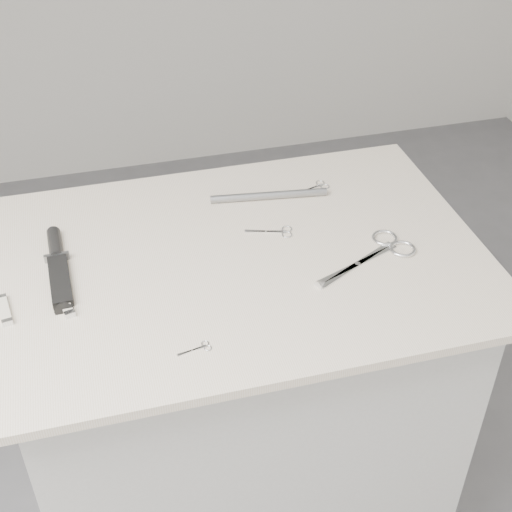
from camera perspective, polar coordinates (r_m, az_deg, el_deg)
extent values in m
cube|color=beige|center=(1.77, -1.15, -12.06)|extent=(0.90, 0.60, 0.90)
cube|color=beige|center=(1.45, -1.37, -0.28)|extent=(1.00, 0.70, 0.02)
cube|color=silver|center=(1.44, 8.12, -0.67)|extent=(0.20, 0.12, 0.00)
cylinder|color=silver|center=(1.44, 8.12, -0.63)|extent=(0.01, 0.01, 0.01)
torus|color=silver|center=(1.51, 10.25, 1.44)|extent=(0.05, 0.05, 0.01)
torus|color=silver|center=(1.49, 11.65, 0.55)|extent=(0.05, 0.05, 0.01)
cube|color=silver|center=(1.51, 0.81, 1.96)|extent=(0.09, 0.04, 0.00)
cylinder|color=silver|center=(1.51, 0.81, 1.99)|extent=(0.00, 0.00, 0.00)
torus|color=silver|center=(1.52, 2.49, 2.17)|extent=(0.02, 0.02, 0.00)
torus|color=silver|center=(1.50, 2.49, 1.71)|extent=(0.02, 0.02, 0.00)
cube|color=silver|center=(1.65, 4.16, 5.31)|extent=(0.08, 0.04, 0.00)
cylinder|color=silver|center=(1.65, 4.16, 5.33)|extent=(0.00, 0.00, 0.00)
torus|color=silver|center=(1.68, 5.15, 5.86)|extent=(0.02, 0.02, 0.00)
torus|color=silver|center=(1.67, 5.54, 5.55)|extent=(0.02, 0.02, 0.00)
cube|color=silver|center=(1.25, -5.14, -7.55)|extent=(0.05, 0.02, 0.00)
cylinder|color=silver|center=(1.25, -5.14, -7.53)|extent=(0.00, 0.00, 0.00)
torus|color=silver|center=(1.26, -4.10, -7.00)|extent=(0.01, 0.01, 0.00)
torus|color=silver|center=(1.25, -3.87, -7.37)|extent=(0.01, 0.01, 0.00)
cube|color=black|center=(1.42, -15.42, -1.86)|extent=(0.05, 0.15, 0.02)
cube|color=gray|center=(1.48, -15.66, -0.05)|extent=(0.06, 0.01, 0.02)
cylinder|color=black|center=(1.52, -15.78, 0.94)|extent=(0.03, 0.09, 0.03)
cube|color=beige|center=(1.38, -15.17, -3.46)|extent=(0.04, 0.10, 0.01)
cube|color=silver|center=(1.41, -15.64, -2.45)|extent=(0.02, 0.02, 0.01)
cube|color=silver|center=(1.35, -14.68, -4.51)|extent=(0.02, 0.02, 0.01)
cube|color=beige|center=(1.39, -19.48, -4.11)|extent=(0.03, 0.08, 0.01)
cube|color=silver|center=(1.42, -19.68, -3.20)|extent=(0.02, 0.01, 0.01)
cube|color=silver|center=(1.36, -19.26, -5.04)|extent=(0.02, 0.01, 0.01)
cylinder|color=gray|center=(1.61, 1.04, 4.86)|extent=(0.26, 0.05, 0.02)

